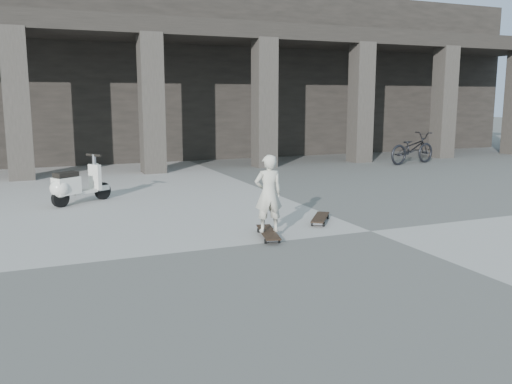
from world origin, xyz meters
name	(u,v)px	position (x,y,z in m)	size (l,w,h in m)	color
ground	(371,231)	(0.00, 0.00, 0.00)	(90.00, 90.00, 0.00)	#4F4E4C
colonnade	(168,75)	(0.00, 13.77, 3.03)	(28.00, 8.82, 6.00)	black
longboard	(268,233)	(-1.74, 0.28, 0.08)	(0.46, 1.02, 0.10)	black
skateboard_spare	(320,218)	(-0.46, 0.89, 0.08)	(0.70, 0.83, 0.10)	black
child	(268,193)	(-1.74, 0.28, 0.71)	(0.44, 0.29, 1.21)	#B9B6A7
scooter	(72,186)	(-4.38, 4.23, 0.40)	(1.27, 0.90, 1.00)	black
bicycle	(412,148)	(6.63, 7.30, 0.52)	(0.69, 1.99, 1.05)	black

